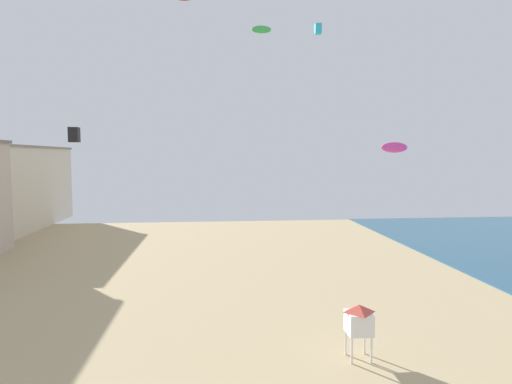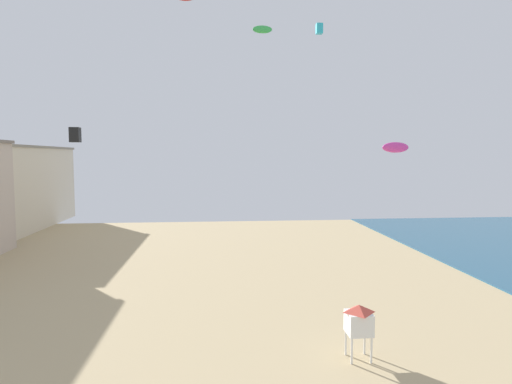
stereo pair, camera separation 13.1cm
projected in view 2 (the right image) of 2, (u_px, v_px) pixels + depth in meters
lifeguard_stand at (359, 320)px, 19.74m from camera, size 1.10×1.10×2.55m
kite_magenta_parafoil at (395, 147)px, 28.26m from camera, size 1.77×0.49×0.69m
kite_green_parafoil at (262, 29)px, 29.68m from camera, size 1.35×0.37×0.52m
kite_cyan_box at (319, 29)px, 35.47m from camera, size 0.52×0.52×0.82m
kite_black_box at (75, 135)px, 24.49m from camera, size 0.53×0.53×0.84m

